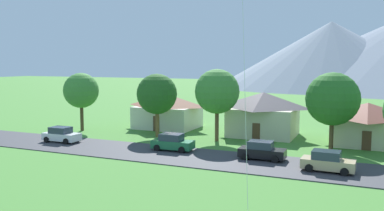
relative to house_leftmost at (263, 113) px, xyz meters
The scene contains 13 objects.
road_strip 14.29m from the house_leftmost, 85.19° to the right, with size 160.00×7.37×0.08m, color #38383D.
mountain_far_east_ridge 108.54m from the house_leftmost, 90.62° to the left, with size 83.27×83.27×23.80m, color gray.
house_leftmost is the anchor object (origin of this frame).
house_left_center 11.69m from the house_leftmost, ahead, with size 7.62×7.95×4.55m.
house_right_center 13.52m from the house_leftmost, behind, with size 8.55×7.00×4.63m.
tree_near_left 7.43m from the house_leftmost, 125.94° to the right, with size 5.06×5.06×8.21m.
tree_left_of_center 23.61m from the house_leftmost, 165.53° to the right, with size 4.57×4.57×7.59m.
tree_center 10.28m from the house_leftmost, 33.18° to the right, with size 5.39×5.39×7.96m.
tree_near_right 13.15m from the house_leftmost, 152.99° to the right, with size 4.84×4.84×7.61m.
parked_car_green_west_end 13.89m from the house_leftmost, 117.53° to the right, with size 4.26×2.20×1.68m.
parked_car_tan_mid_west 16.93m from the house_leftmost, 58.50° to the right, with size 4.26×2.19×1.68m.
parked_car_black_mid_east 12.90m from the house_leftmost, 76.96° to the right, with size 4.22×2.12×1.68m.
parked_car_white_east_end 23.82m from the house_leftmost, 146.01° to the right, with size 4.22×2.12×1.68m.
Camera 1 is at (10.32, -6.10, 8.91)m, focal length 37.90 mm.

